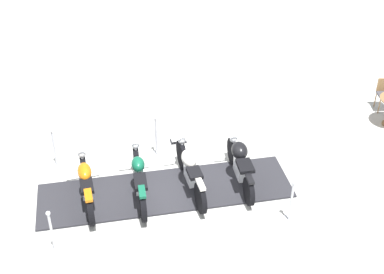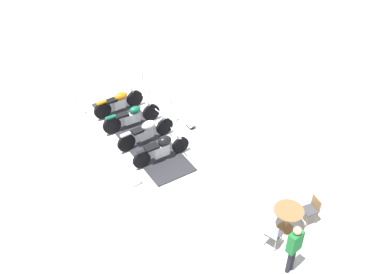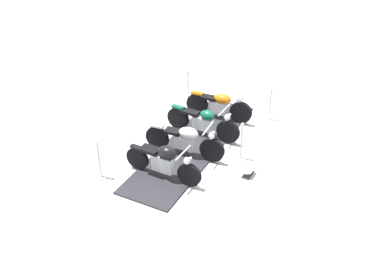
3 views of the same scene
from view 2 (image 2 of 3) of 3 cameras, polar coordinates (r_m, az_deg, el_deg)
ground_plane at (r=16.45m, az=-6.78°, el=0.29°), size 80.00×80.00×0.00m
display_platform at (r=16.44m, az=-6.79°, el=0.35°), size 5.60×1.54×0.05m
motorcycle_black at (r=14.93m, az=-3.85°, el=-1.38°), size 0.72×2.12×0.93m
motorcycle_cream at (r=15.75m, az=-5.86°, el=0.78°), size 0.74×2.27×0.99m
motorcycle_forest at (r=16.59m, az=-7.71°, el=2.67°), size 0.74×2.29×1.00m
motorcycle_copper at (r=17.45m, az=-9.36°, el=4.50°), size 0.76×2.11×1.00m
stanchion_right_rear at (r=18.52m, az=-6.32°, el=6.40°), size 0.32×0.32×1.06m
stanchion_right_mid at (r=16.75m, az=-2.59°, el=2.84°), size 0.33×0.33×1.10m
stanchion_left_rear at (r=17.69m, az=-14.44°, el=3.70°), size 0.31×0.31×1.08m
stanchion_left_front at (r=14.14m, az=-7.60°, el=-5.47°), size 0.32×0.32×1.06m
info_placard at (r=16.67m, az=-0.17°, el=1.49°), size 0.41×0.27×0.21m
cafe_table at (r=12.96m, az=12.30°, el=-9.76°), size 0.86×0.86×0.79m
cafe_chair_near_table at (r=12.47m, az=10.38°, el=-12.13°), size 0.50×0.50×0.98m
cafe_chair_across_table at (r=13.40m, az=15.21°, el=-8.86°), size 0.46×0.46×0.88m
bystander_person at (r=11.73m, az=13.04°, el=-13.49°), size 0.28×0.43×1.70m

